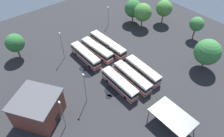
# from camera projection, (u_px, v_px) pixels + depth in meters

# --- Properties ---
(ground_plane) EXTENTS (95.31, 95.31, 0.00)m
(ground_plane) POSITION_uv_depth(u_px,v_px,m) (113.00, 67.00, 61.48)
(ground_plane) COLOR #28282B
(bus_row0_slot0) EXTENTS (11.77, 3.04, 3.37)m
(bus_row0_slot0) POSITION_uv_depth(u_px,v_px,m) (143.00, 71.00, 57.80)
(bus_row0_slot0) COLOR silver
(bus_row0_slot0) RESTS_ON ground_plane
(bus_row0_slot1) EXTENTS (12.51, 2.93, 3.37)m
(bus_row0_slot1) POSITION_uv_depth(u_px,v_px,m) (132.00, 77.00, 55.90)
(bus_row0_slot1) COLOR silver
(bus_row0_slot1) RESTS_ON ground_plane
(bus_row0_slot2) EXTENTS (11.94, 2.77, 3.37)m
(bus_row0_slot2) POSITION_uv_depth(u_px,v_px,m) (119.00, 84.00, 54.23)
(bus_row0_slot2) COLOR silver
(bus_row0_slot2) RESTS_ON ground_plane
(bus_row1_slot0) EXTENTS (14.83, 2.92, 3.37)m
(bus_row1_slot0) POSITION_uv_depth(u_px,v_px,m) (108.00, 45.00, 66.61)
(bus_row1_slot0) COLOR silver
(bus_row1_slot0) RESTS_ON ground_plane
(bus_row1_slot1) EXTENTS (12.40, 3.28, 3.37)m
(bus_row1_slot1) POSITION_uv_depth(u_px,v_px,m) (97.00, 50.00, 64.65)
(bus_row1_slot1) COLOR silver
(bus_row1_slot1) RESTS_ON ground_plane
(bus_row1_slot2) EXTENTS (12.12, 2.68, 3.37)m
(bus_row1_slot2) POSITION_uv_depth(u_px,v_px,m) (85.00, 55.00, 62.72)
(bus_row1_slot2) COLOR silver
(bus_row1_slot2) RESTS_ON ground_plane
(depot_building) EXTENTS (13.00, 12.90, 6.54)m
(depot_building) POSITION_uv_depth(u_px,v_px,m) (38.00, 108.00, 46.80)
(depot_building) COLOR brown
(depot_building) RESTS_ON ground_plane
(maintenance_shelter) EXTENTS (9.46, 5.97, 3.52)m
(maintenance_shelter) POSITION_uv_depth(u_px,v_px,m) (173.00, 116.00, 45.09)
(maintenance_shelter) COLOR slate
(maintenance_shelter) RESTS_ON ground_plane
(lamp_post_by_building) EXTENTS (0.56, 0.28, 9.35)m
(lamp_post_by_building) POSITION_uv_depth(u_px,v_px,m) (85.00, 87.00, 48.91)
(lamp_post_by_building) COLOR slate
(lamp_post_by_building) RESTS_ON ground_plane
(lamp_post_near_entrance) EXTENTS (0.56, 0.28, 8.79)m
(lamp_post_near_entrance) POSITION_uv_depth(u_px,v_px,m) (62.00, 114.00, 43.86)
(lamp_post_near_entrance) COLOR slate
(lamp_post_near_entrance) RESTS_ON ground_plane
(lamp_post_far_corner) EXTENTS (0.56, 0.28, 7.36)m
(lamp_post_far_corner) POSITION_uv_depth(u_px,v_px,m) (108.00, 15.00, 75.74)
(lamp_post_far_corner) COLOR slate
(lamp_post_far_corner) RESTS_ON ground_plane
(lamp_post_mid_lot) EXTENTS (0.56, 0.28, 9.14)m
(lamp_post_mid_lot) POSITION_uv_depth(u_px,v_px,m) (62.00, 45.00, 61.17)
(lamp_post_mid_lot) COLOR slate
(lamp_post_mid_lot) RESTS_ON ground_plane
(tree_south_edge) EXTENTS (6.39, 6.39, 8.88)m
(tree_south_edge) POSITION_uv_depth(u_px,v_px,m) (143.00, 12.00, 74.05)
(tree_south_edge) COLOR brown
(tree_south_edge) RESTS_ON ground_plane
(tree_east_edge) EXTENTS (5.50, 5.50, 8.10)m
(tree_east_edge) POSITION_uv_depth(u_px,v_px,m) (15.00, 43.00, 61.27)
(tree_east_edge) COLOR brown
(tree_east_edge) RESTS_ON ground_plane
(tree_north_edge) EXTENTS (7.29, 7.29, 9.38)m
(tree_north_edge) POSITION_uv_depth(u_px,v_px,m) (208.00, 52.00, 57.52)
(tree_north_edge) COLOR brown
(tree_north_edge) RESTS_ON ground_plane
(tree_west_edge) EXTENTS (5.91, 5.91, 8.80)m
(tree_west_edge) POSITION_uv_depth(u_px,v_px,m) (164.00, 8.00, 75.94)
(tree_west_edge) COLOR brown
(tree_west_edge) RESTS_ON ground_plane
(tree_northeast) EXTENTS (4.71, 4.71, 7.92)m
(tree_northeast) POSITION_uv_depth(u_px,v_px,m) (197.00, 24.00, 68.54)
(tree_northeast) COLOR brown
(tree_northeast) RESTS_ON ground_plane
(tree_northwest) EXTENTS (6.44, 6.44, 8.72)m
(tree_northwest) POSITION_uv_depth(u_px,v_px,m) (133.00, 8.00, 76.57)
(tree_northwest) COLOR brown
(tree_northwest) RESTS_ON ground_plane
(puddle_front_lane) EXTENTS (1.65, 1.65, 0.01)m
(puddle_front_lane) POSITION_uv_depth(u_px,v_px,m) (109.00, 97.00, 53.33)
(puddle_front_lane) COLOR black
(puddle_front_lane) RESTS_ON ground_plane
(puddle_near_shelter) EXTENTS (3.68, 3.68, 0.01)m
(puddle_near_shelter) POSITION_uv_depth(u_px,v_px,m) (88.00, 73.00, 59.56)
(puddle_near_shelter) COLOR black
(puddle_near_shelter) RESTS_ON ground_plane
(puddle_centre_drain) EXTENTS (4.17, 4.17, 0.01)m
(puddle_centre_drain) POSITION_uv_depth(u_px,v_px,m) (112.00, 91.00, 54.75)
(puddle_centre_drain) COLOR black
(puddle_centre_drain) RESTS_ON ground_plane
(puddle_back_corner) EXTENTS (2.29, 2.29, 0.01)m
(puddle_back_corner) POSITION_uv_depth(u_px,v_px,m) (83.00, 69.00, 60.98)
(puddle_back_corner) COLOR black
(puddle_back_corner) RESTS_ON ground_plane
(puddle_between_rows) EXTENTS (1.80, 1.80, 0.01)m
(puddle_between_rows) POSITION_uv_depth(u_px,v_px,m) (115.00, 63.00, 62.68)
(puddle_between_rows) COLOR black
(puddle_between_rows) RESTS_ON ground_plane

